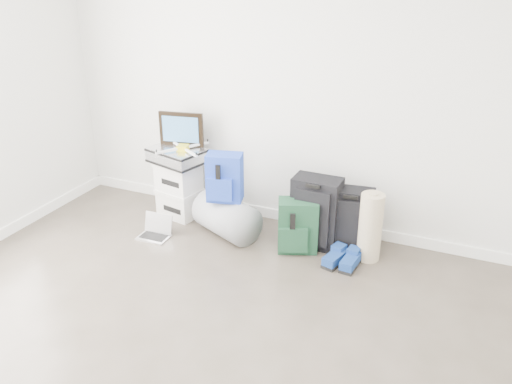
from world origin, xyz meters
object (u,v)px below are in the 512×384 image
at_px(large_suitcase, 316,212).
at_px(boxes_stack, 179,189).
at_px(laptop, 156,231).
at_px(duffel_bag, 227,217).
at_px(carry_on, 351,220).
at_px(briefcase, 177,155).

bearing_deg(large_suitcase, boxes_stack, 179.47).
bearing_deg(large_suitcase, laptop, -161.73).
distance_m(boxes_stack, duffel_bag, 0.64).
bearing_deg(carry_on, large_suitcase, -175.25).
relative_size(duffel_bag, large_suitcase, 0.92).
relative_size(large_suitcase, laptop, 2.25).
bearing_deg(laptop, briefcase, 90.46).
bearing_deg(laptop, boxes_stack, 90.46).
height_order(boxes_stack, carry_on, carry_on).
bearing_deg(briefcase, laptop, -73.14).
distance_m(duffel_bag, large_suitcase, 0.82).
relative_size(briefcase, carry_on, 0.88).
bearing_deg(briefcase, boxes_stack, 14.92).
bearing_deg(duffel_bag, carry_on, 35.97).
relative_size(boxes_stack, large_suitcase, 0.87).
bearing_deg(laptop, duffel_bag, 24.69).
bearing_deg(boxes_stack, large_suitcase, 9.35).
bearing_deg(carry_on, laptop, -171.43).
bearing_deg(laptop, large_suitcase, 16.00).
height_order(boxes_stack, large_suitcase, large_suitcase).
height_order(boxes_stack, briefcase, briefcase).
xyz_separation_m(boxes_stack, large_suitcase, (1.40, -0.03, 0.04)).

